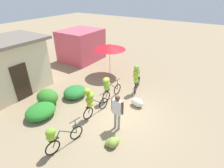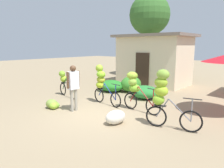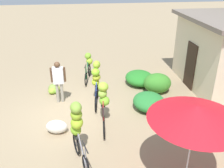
{
  "view_description": "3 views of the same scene",
  "coord_description": "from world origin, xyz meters",
  "px_view_note": "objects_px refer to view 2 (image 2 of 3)",
  "views": [
    {
      "loc": [
        -5.94,
        -3.44,
        5.46
      ],
      "look_at": [
        0.96,
        0.99,
        1.01
      ],
      "focal_mm": 28.38,
      "sensor_mm": 36.0,
      "label": 1
    },
    {
      "loc": [
        5.25,
        -5.24,
        2.42
      ],
      "look_at": [
        -0.1,
        0.91,
        0.93
      ],
      "focal_mm": 33.94,
      "sensor_mm": 36.0,
      "label": 2
    },
    {
      "loc": [
        7.95,
        0.49,
        4.9
      ],
      "look_at": [
        0.46,
        1.49,
        1.29
      ],
      "focal_mm": 39.31,
      "sensor_mm": 36.0,
      "label": 3
    }
  ],
  "objects_px": {
    "bicycle_leftmost": "(65,81)",
    "bicycle_near_pile": "(102,81)",
    "tree_behind_building": "(150,15)",
    "person_vendor": "(73,83)",
    "building_low": "(154,59)",
    "banana_pile_on_ground": "(53,104)",
    "bicycle_center_loaded": "(135,87)",
    "produce_sack": "(116,117)",
    "bicycle_by_shop": "(164,94)"
  },
  "relations": [
    {
      "from": "bicycle_leftmost",
      "to": "bicycle_center_loaded",
      "type": "distance_m",
      "value": 3.9
    },
    {
      "from": "person_vendor",
      "to": "produce_sack",
      "type": "bearing_deg",
      "value": -0.12
    },
    {
      "from": "bicycle_center_loaded",
      "to": "produce_sack",
      "type": "bearing_deg",
      "value": -76.98
    },
    {
      "from": "produce_sack",
      "to": "building_low",
      "type": "bearing_deg",
      "value": 111.31
    },
    {
      "from": "bicycle_leftmost",
      "to": "building_low",
      "type": "bearing_deg",
      "value": 74.82
    },
    {
      "from": "tree_behind_building",
      "to": "banana_pile_on_ground",
      "type": "bearing_deg",
      "value": -79.38
    },
    {
      "from": "building_low",
      "to": "bicycle_by_shop",
      "type": "bearing_deg",
      "value": -57.63
    },
    {
      "from": "tree_behind_building",
      "to": "bicycle_by_shop",
      "type": "bearing_deg",
      "value": -56.15
    },
    {
      "from": "bicycle_by_shop",
      "to": "tree_behind_building",
      "type": "bearing_deg",
      "value": 123.85
    },
    {
      "from": "tree_behind_building",
      "to": "bicycle_near_pile",
      "type": "relative_size",
      "value": 3.77
    },
    {
      "from": "bicycle_center_loaded",
      "to": "bicycle_by_shop",
      "type": "height_order",
      "value": "bicycle_by_shop"
    },
    {
      "from": "bicycle_center_loaded",
      "to": "building_low",
      "type": "bearing_deg",
      "value": 113.59
    },
    {
      "from": "bicycle_near_pile",
      "to": "bicycle_center_loaded",
      "type": "distance_m",
      "value": 1.61
    },
    {
      "from": "bicycle_near_pile",
      "to": "bicycle_center_loaded",
      "type": "xyz_separation_m",
      "value": [
        1.6,
        0.12,
        -0.07
      ]
    },
    {
      "from": "bicycle_center_loaded",
      "to": "bicycle_by_shop",
      "type": "bearing_deg",
      "value": -28.36
    },
    {
      "from": "bicycle_center_loaded",
      "to": "banana_pile_on_ground",
      "type": "distance_m",
      "value": 3.26
    },
    {
      "from": "building_low",
      "to": "bicycle_near_pile",
      "type": "distance_m",
      "value": 5.56
    },
    {
      "from": "building_low",
      "to": "person_vendor",
      "type": "height_order",
      "value": "building_low"
    },
    {
      "from": "tree_behind_building",
      "to": "produce_sack",
      "type": "distance_m",
      "value": 11.69
    },
    {
      "from": "building_low",
      "to": "banana_pile_on_ground",
      "type": "distance_m",
      "value": 7.39
    },
    {
      "from": "banana_pile_on_ground",
      "to": "tree_behind_building",
      "type": "bearing_deg",
      "value": 100.62
    },
    {
      "from": "tree_behind_building",
      "to": "person_vendor",
      "type": "bearing_deg",
      "value": -74.1
    },
    {
      "from": "person_vendor",
      "to": "bicycle_center_loaded",
      "type": "bearing_deg",
      "value": 43.34
    },
    {
      "from": "person_vendor",
      "to": "banana_pile_on_ground",
      "type": "bearing_deg",
      "value": -159.5
    },
    {
      "from": "bicycle_by_shop",
      "to": "produce_sack",
      "type": "distance_m",
      "value": 1.64
    },
    {
      "from": "bicycle_leftmost",
      "to": "bicycle_near_pile",
      "type": "xyz_separation_m",
      "value": [
        2.28,
        0.21,
        0.24
      ]
    },
    {
      "from": "tree_behind_building",
      "to": "bicycle_center_loaded",
      "type": "xyz_separation_m",
      "value": [
        4.42,
        -8.12,
        -3.8
      ]
    },
    {
      "from": "building_low",
      "to": "bicycle_near_pile",
      "type": "relative_size",
      "value": 2.75
    },
    {
      "from": "tree_behind_building",
      "to": "bicycle_near_pile",
      "type": "xyz_separation_m",
      "value": [
        2.82,
        -8.25,
        -3.73
      ]
    },
    {
      "from": "bicycle_center_loaded",
      "to": "bicycle_by_shop",
      "type": "xyz_separation_m",
      "value": [
        1.61,
        -0.87,
        0.15
      ]
    },
    {
      "from": "bicycle_near_pile",
      "to": "person_vendor",
      "type": "bearing_deg",
      "value": -92.37
    },
    {
      "from": "bicycle_center_loaded",
      "to": "banana_pile_on_ground",
      "type": "xyz_separation_m",
      "value": [
        -2.54,
        -1.9,
        -0.73
      ]
    },
    {
      "from": "building_low",
      "to": "bicycle_center_loaded",
      "type": "distance_m",
      "value": 5.88
    },
    {
      "from": "bicycle_near_pile",
      "to": "bicycle_leftmost",
      "type": "bearing_deg",
      "value": -174.84
    },
    {
      "from": "bicycle_near_pile",
      "to": "banana_pile_on_ground",
      "type": "relative_size",
      "value": 2.47
    },
    {
      "from": "bicycle_near_pile",
      "to": "produce_sack",
      "type": "xyz_separation_m",
      "value": [
        1.97,
        -1.45,
        -0.73
      ]
    },
    {
      "from": "building_low",
      "to": "bicycle_near_pile",
      "type": "xyz_separation_m",
      "value": [
        0.74,
        -5.48,
        -0.61
      ]
    },
    {
      "from": "building_low",
      "to": "bicycle_leftmost",
      "type": "xyz_separation_m",
      "value": [
        -1.54,
        -5.68,
        -0.85
      ]
    },
    {
      "from": "bicycle_leftmost",
      "to": "produce_sack",
      "type": "xyz_separation_m",
      "value": [
        4.24,
        -1.24,
        -0.49
      ]
    },
    {
      "from": "person_vendor",
      "to": "bicycle_leftmost",
      "type": "bearing_deg",
      "value": 150.81
    },
    {
      "from": "building_low",
      "to": "tree_behind_building",
      "type": "height_order",
      "value": "tree_behind_building"
    },
    {
      "from": "bicycle_by_shop",
      "to": "person_vendor",
      "type": "height_order",
      "value": "bicycle_by_shop"
    },
    {
      "from": "banana_pile_on_ground",
      "to": "bicycle_by_shop",
      "type": "bearing_deg",
      "value": 13.97
    },
    {
      "from": "bicycle_near_pile",
      "to": "produce_sack",
      "type": "height_order",
      "value": "bicycle_near_pile"
    },
    {
      "from": "bicycle_near_pile",
      "to": "bicycle_by_shop",
      "type": "xyz_separation_m",
      "value": [
        3.21,
        -0.74,
        0.07
      ]
    },
    {
      "from": "building_low",
      "to": "produce_sack",
      "type": "xyz_separation_m",
      "value": [
        2.7,
        -6.93,
        -1.34
      ]
    },
    {
      "from": "banana_pile_on_ground",
      "to": "produce_sack",
      "type": "height_order",
      "value": "produce_sack"
    },
    {
      "from": "building_low",
      "to": "bicycle_leftmost",
      "type": "bearing_deg",
      "value": -105.18
    },
    {
      "from": "tree_behind_building",
      "to": "bicycle_by_shop",
      "type": "relative_size",
      "value": 3.58
    },
    {
      "from": "building_low",
      "to": "bicycle_by_shop",
      "type": "height_order",
      "value": "building_low"
    }
  ]
}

